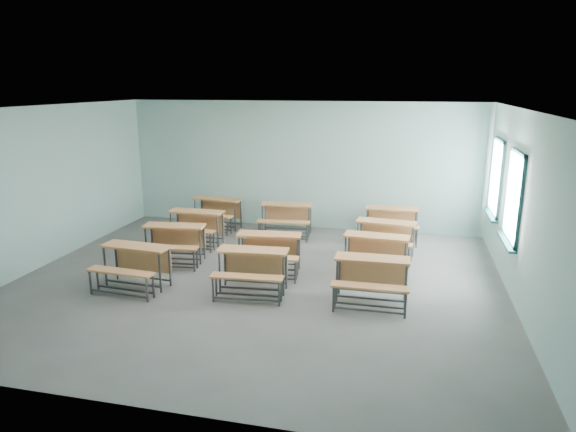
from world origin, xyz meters
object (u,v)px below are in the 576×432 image
(desk_unit_r1c0, at_px, (173,238))
(desk_unit_r2c0, at_px, (195,223))
(desk_unit_r2c2, at_px, (385,234))
(desk_unit_r3c2, at_px, (392,219))
(desk_unit_r3c0, at_px, (216,209))
(desk_unit_r1c2, at_px, (375,250))
(desk_unit_r0c0, at_px, (133,261))
(desk_unit_r3c1, at_px, (286,215))
(desk_unit_r1c1, at_px, (269,248))
(desk_unit_r0c1, at_px, (252,265))
(desk_unit_r0c2, at_px, (371,274))

(desk_unit_r1c0, distance_m, desk_unit_r2c0, 1.24)
(desk_unit_r2c2, xyz_separation_m, desk_unit_r3c2, (0.09, 1.32, 0.00))
(desk_unit_r3c0, bearing_deg, desk_unit_r1c2, -22.62)
(desk_unit_r0c0, height_order, desk_unit_r3c2, same)
(desk_unit_r3c2, bearing_deg, desk_unit_r3c1, -177.52)
(desk_unit_r1c1, height_order, desk_unit_r2c2, same)
(desk_unit_r0c1, distance_m, desk_unit_r2c2, 3.30)
(desk_unit_r1c1, xyz_separation_m, desk_unit_r2c0, (-2.13, 1.39, 0.00))
(desk_unit_r1c0, height_order, desk_unit_r2c2, same)
(desk_unit_r0c1, height_order, desk_unit_r1c2, same)
(desk_unit_r0c1, distance_m, desk_unit_r3c0, 4.35)
(desk_unit_r3c0, height_order, desk_unit_r3c2, same)
(desk_unit_r0c1, xyz_separation_m, desk_unit_r2c2, (2.18, 2.47, 0.00))
(desk_unit_r0c1, distance_m, desk_unit_r2c0, 3.20)
(desk_unit_r3c1, bearing_deg, desk_unit_r2c0, -151.52)
(desk_unit_r0c2, bearing_deg, desk_unit_r2c2, 87.00)
(desk_unit_r0c1, bearing_deg, desk_unit_r1c2, 29.32)
(desk_unit_r0c0, relative_size, desk_unit_r1c0, 0.98)
(desk_unit_r0c1, bearing_deg, desk_unit_r2c2, 44.14)
(desk_unit_r0c2, height_order, desk_unit_r3c1, same)
(desk_unit_r1c1, height_order, desk_unit_r3c2, same)
(desk_unit_r0c0, xyz_separation_m, desk_unit_r3c2, (4.42, 4.06, 0.00))
(desk_unit_r0c1, relative_size, desk_unit_r1c2, 1.00)
(desk_unit_r2c2, bearing_deg, desk_unit_r3c1, 161.51)
(desk_unit_r0c1, bearing_deg, desk_unit_r0c2, -3.36)
(desk_unit_r0c0, xyz_separation_m, desk_unit_r2c2, (4.33, 2.74, 0.00))
(desk_unit_r0c0, distance_m, desk_unit_r3c2, 6.00)
(desk_unit_r0c2, height_order, desk_unit_r3c2, same)
(desk_unit_r2c2, distance_m, desk_unit_r3c2, 1.32)
(desk_unit_r3c1, bearing_deg, desk_unit_r3c0, 169.90)
(desk_unit_r2c0, distance_m, desk_unit_r3c0, 1.39)
(desk_unit_r1c0, distance_m, desk_unit_r3c2, 5.06)
(desk_unit_r0c1, xyz_separation_m, desk_unit_r3c1, (-0.25, 3.60, 0.00))
(desk_unit_r0c2, bearing_deg, desk_unit_r3c2, 86.44)
(desk_unit_r3c1, height_order, desk_unit_r3c2, same)
(desk_unit_r1c0, xyz_separation_m, desk_unit_r2c2, (4.23, 1.31, 0.00))
(desk_unit_r0c1, relative_size, desk_unit_r3c1, 1.00)
(desk_unit_r1c0, distance_m, desk_unit_r3c1, 3.03)
(desk_unit_r0c1, xyz_separation_m, desk_unit_r1c1, (0.03, 1.02, 0.00))
(desk_unit_r1c0, height_order, desk_unit_r1c2, same)
(desk_unit_r0c0, relative_size, desk_unit_r3c0, 0.97)
(desk_unit_r0c0, xyz_separation_m, desk_unit_r0c2, (4.23, 0.31, 0.00))
(desk_unit_r0c1, distance_m, desk_unit_r1c2, 2.47)
(desk_unit_r0c0, distance_m, desk_unit_r1c2, 4.52)
(desk_unit_r2c2, relative_size, desk_unit_r3c2, 1.05)
(desk_unit_r3c0, bearing_deg, desk_unit_r0c1, -53.30)
(desk_unit_r2c0, height_order, desk_unit_r3c2, same)
(desk_unit_r1c0, bearing_deg, desk_unit_r3c1, 46.58)
(desk_unit_r1c1, bearing_deg, desk_unit_r3c0, 121.02)
(desk_unit_r1c1, bearing_deg, desk_unit_r1c0, 169.04)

